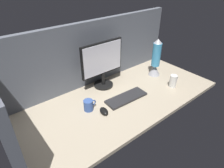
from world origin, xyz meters
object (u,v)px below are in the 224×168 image
mouse (104,111)px  lava_lamp (156,60)px  mug_ceramic_blue (89,105)px  keyboard (126,98)px  monitor (102,63)px  mug_ceramic_white (173,81)px

mouse → lava_lamp: 80.36cm
mug_ceramic_blue → keyboard: bearing=-13.3°
keyboard → mouse: bearing=-171.3°
lava_lamp → keyboard: bearing=-165.2°
keyboard → lava_lamp: bearing=17.3°
lava_lamp → mouse: bearing=-168.0°
mug_ceramic_blue → lava_lamp: size_ratio=0.28×
monitor → mug_ceramic_blue: size_ratio=3.98×
mug_ceramic_white → mouse: bearing=172.3°
mouse → mug_ceramic_white: (72.85, -9.86, 4.27)cm
monitor → keyboard: bearing=-85.3°
mug_ceramic_white → lava_lamp: bearing=80.3°
mouse → monitor: bearing=65.8°
mouse → lava_lamp: (77.36, 16.39, 14.31)cm
lava_lamp → mug_ceramic_white: bearing=-99.7°
monitor → lava_lamp: monitor is taller
mouse → mug_ceramic_blue: (-6.88, 10.59, 2.73)cm
keyboard → mug_ceramic_white: mug_ceramic_white is taller
mug_ceramic_blue → lava_lamp: 85.23cm
mouse → mug_ceramic_blue: bearing=134.5°
mug_ceramic_white → lava_lamp: lava_lamp is taller
keyboard → mug_ceramic_blue: bearing=169.2°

